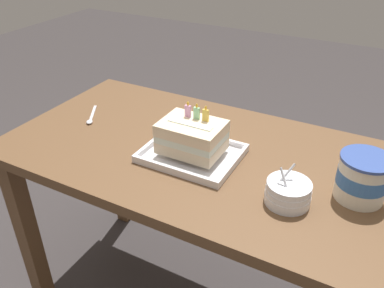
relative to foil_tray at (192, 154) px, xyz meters
name	(u,v)px	position (x,y,z in m)	size (l,w,h in m)	color
dining_table	(192,176)	(-0.02, 0.04, -0.12)	(1.22, 0.69, 0.75)	brown
foil_tray	(192,154)	(0.00, 0.00, 0.00)	(0.29, 0.23, 0.02)	silver
birthday_cake	(192,136)	(0.00, 0.00, 0.06)	(0.19, 0.14, 0.14)	beige
bowl_stack	(288,193)	(0.33, -0.08, 0.02)	(0.12, 0.12, 0.11)	white
ice_cream_tub	(363,178)	(0.49, 0.03, 0.06)	(0.13, 0.13, 0.13)	silver
serving_spoon_near_tray	(91,119)	(-0.44, 0.04, 0.00)	(0.09, 0.14, 0.01)	silver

